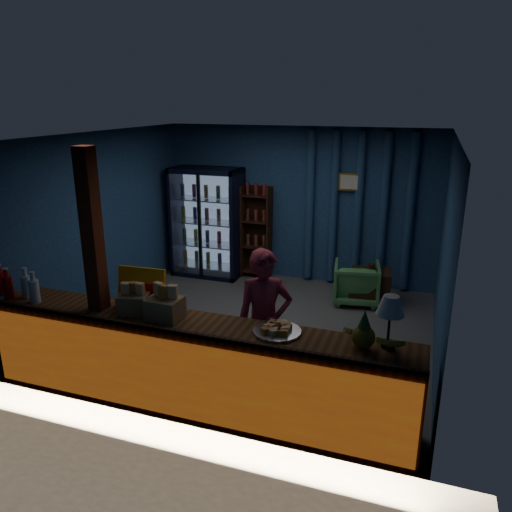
{
  "coord_description": "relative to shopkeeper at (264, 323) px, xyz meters",
  "views": [
    {
      "loc": [
        2.05,
        -5.85,
        3.02
      ],
      "look_at": [
        0.07,
        -0.2,
        1.12
      ],
      "focal_mm": 35.0,
      "sensor_mm": 36.0,
      "label": 1
    }
  ],
  "objects": [
    {
      "name": "ground",
      "position": [
        -0.57,
        1.37,
        -0.79
      ],
      "size": [
        4.6,
        4.6,
        0.0
      ],
      "primitive_type": "plane",
      "color": "#515154",
      "rests_on": "ground"
    },
    {
      "name": "soda_bottles",
      "position": [
        -2.62,
        -0.59,
        0.3
      ],
      "size": [
        0.64,
        0.19,
        0.34
      ],
      "color": "red",
      "rests_on": "counter"
    },
    {
      "name": "support_post",
      "position": [
        -1.62,
        -0.53,
        0.51
      ],
      "size": [
        0.16,
        0.16,
        2.6
      ],
      "primitive_type": "cube",
      "color": "maroon",
      "rests_on": "ground"
    },
    {
      "name": "counter",
      "position": [
        -0.57,
        -0.54,
        -0.32
      ],
      "size": [
        4.4,
        0.57,
        0.99
      ],
      "color": "brown",
      "rests_on": "ground"
    },
    {
      "name": "pineapple",
      "position": [
        1.07,
        -0.52,
        0.3
      ],
      "size": [
        0.2,
        0.2,
        0.35
      ],
      "color": "olive",
      "rests_on": "counter"
    },
    {
      "name": "bottle_shelf",
      "position": [
        -1.27,
        3.43,
        0.0
      ],
      "size": [
        0.5,
        0.28,
        1.6
      ],
      "color": "#3A1E12",
      "rests_on": "ground"
    },
    {
      "name": "snack_box_centre",
      "position": [
        -0.85,
        -0.53,
        0.28
      ],
      "size": [
        0.34,
        0.28,
        0.35
      ],
      "color": "olive",
      "rests_on": "counter"
    },
    {
      "name": "green_chair",
      "position": [
        0.56,
        2.79,
        -0.48
      ],
      "size": [
        0.78,
        0.79,
        0.63
      ],
      "primitive_type": "imported",
      "rotation": [
        0.0,
        0.0,
        3.3
      ],
      "color": "#4F9F53",
      "rests_on": "ground"
    },
    {
      "name": "yellow_sign",
      "position": [
        -1.23,
        -0.34,
        0.37
      ],
      "size": [
        0.53,
        0.13,
        0.42
      ],
      "color": "#F5A50C",
      "rests_on": "counter"
    },
    {
      "name": "curtain_folds",
      "position": [
        0.43,
        3.51,
        0.51
      ],
      "size": [
        1.74,
        0.14,
        2.5
      ],
      "color": "navy",
      "rests_on": "room_walls"
    },
    {
      "name": "snack_box_left",
      "position": [
        -1.22,
        -0.5,
        0.27
      ],
      "size": [
        0.35,
        0.32,
        0.32
      ],
      "color": "olive",
      "rests_on": "counter"
    },
    {
      "name": "framed_picture",
      "position": [
        0.28,
        3.47,
        0.96
      ],
      "size": [
        0.36,
        0.04,
        0.28
      ],
      "color": "gold",
      "rests_on": "room_walls"
    },
    {
      "name": "pastry_tray",
      "position": [
        0.28,
        -0.47,
        0.18
      ],
      "size": [
        0.45,
        0.45,
        0.07
      ],
      "color": "silver",
      "rests_on": "counter"
    },
    {
      "name": "side_table",
      "position": [
        0.77,
        2.76,
        -0.52
      ],
      "size": [
        0.64,
        0.5,
        0.66
      ],
      "color": "#3A1E12",
      "rests_on": "ground"
    },
    {
      "name": "room_walls",
      "position": [
        -0.57,
        1.37,
        0.78
      ],
      "size": [
        4.6,
        4.6,
        4.6
      ],
      "color": "navy",
      "rests_on": "ground"
    },
    {
      "name": "beverage_cooler",
      "position": [
        -2.12,
        3.29,
        0.14
      ],
      "size": [
        1.2,
        0.62,
        1.9
      ],
      "color": "black",
      "rests_on": "ground"
    },
    {
      "name": "shopkeeper",
      "position": [
        0.0,
        0.0,
        0.0
      ],
      "size": [
        0.68,
        0.59,
        1.58
      ],
      "primitive_type": "imported",
      "rotation": [
        0.0,
        0.0,
        0.43
      ],
      "color": "#9C2A3D",
      "rests_on": "ground"
    },
    {
      "name": "table_lamp",
      "position": [
        1.27,
        -0.42,
        0.54
      ],
      "size": [
        0.25,
        0.25,
        0.48
      ],
      "color": "black",
      "rests_on": "counter"
    },
    {
      "name": "banana_bunches",
      "position": [
        1.15,
        -0.47,
        0.25
      ],
      "size": [
        0.55,
        0.32,
        0.18
      ],
      "color": "gold",
      "rests_on": "counter"
    }
  ]
}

